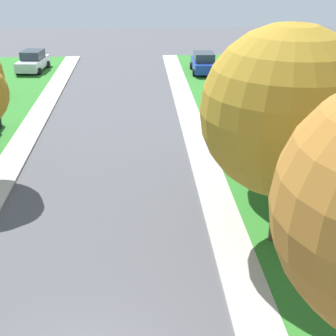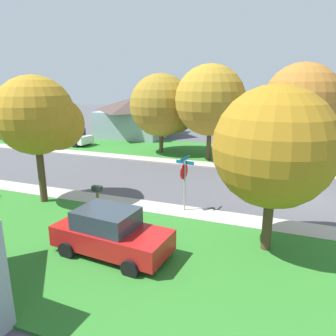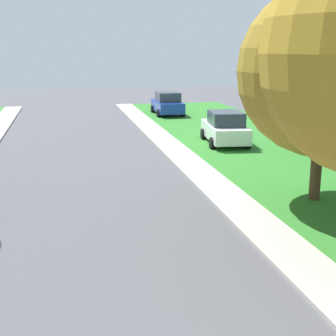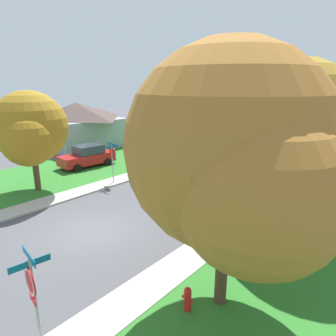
{
  "view_description": "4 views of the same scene",
  "coord_description": "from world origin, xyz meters",
  "px_view_note": "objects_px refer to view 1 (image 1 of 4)",
  "views": [
    {
      "loc": [
        1.6,
        -8.24,
        9.42
      ],
      "look_at": [
        2.7,
        9.8,
        1.4
      ],
      "focal_mm": 52.33,
      "sensor_mm": 36.0,
      "label": 1
    },
    {
      "loc": [
        -18.37,
        0.5,
        6.14
      ],
      "look_at": [
        -1.97,
        6.71,
        1.4
      ],
      "focal_mm": 33.97,
      "sensor_mm": 36.0,
      "label": 2
    },
    {
      "loc": [
        -0.55,
        -2.93,
        4.9
      ],
      "look_at": [
        2.44,
        10.86,
        1.4
      ],
      "focal_mm": 51.56,
      "sensor_mm": 36.0,
      "label": 3
    },
    {
      "loc": [
        10.45,
        -6.87,
        6.39
      ],
      "look_at": [
        -0.98,
        6.38,
        1.4
      ],
      "focal_mm": 31.28,
      "sensor_mm": 36.0,
      "label": 4
    }
  ],
  "objects_px": {
    "car_silver_kerbside_mid": "(33,61)",
    "tree_across_right": "(297,119)",
    "car_white_far_down_street": "(236,103)",
    "tree_sidewalk_mid": "(289,96)",
    "car_blue_near_corner": "(204,63)"
  },
  "relations": [
    {
      "from": "car_white_far_down_street",
      "to": "tree_across_right",
      "type": "xyz_separation_m",
      "value": [
        -1.07,
        -14.57,
        3.75
      ]
    },
    {
      "from": "car_silver_kerbside_mid",
      "to": "tree_across_right",
      "type": "relative_size",
      "value": 0.59
    },
    {
      "from": "car_white_far_down_street",
      "to": "tree_sidewalk_mid",
      "type": "bearing_deg",
      "value": -89.57
    },
    {
      "from": "car_blue_near_corner",
      "to": "car_white_far_down_street",
      "type": "xyz_separation_m",
      "value": [
        0.53,
        -11.78,
        0.0
      ]
    },
    {
      "from": "car_blue_near_corner",
      "to": "car_silver_kerbside_mid",
      "type": "relative_size",
      "value": 0.97
    },
    {
      "from": "car_white_far_down_street",
      "to": "car_blue_near_corner",
      "type": "bearing_deg",
      "value": 92.58
    },
    {
      "from": "car_silver_kerbside_mid",
      "to": "tree_across_right",
      "type": "height_order",
      "value": "tree_across_right"
    },
    {
      "from": "car_white_far_down_street",
      "to": "tree_sidewalk_mid",
      "type": "distance_m",
      "value": 10.49
    },
    {
      "from": "tree_across_right",
      "to": "car_blue_near_corner",
      "type": "bearing_deg",
      "value": 88.82
    },
    {
      "from": "car_silver_kerbside_mid",
      "to": "car_white_far_down_street",
      "type": "bearing_deg",
      "value": -41.71
    },
    {
      "from": "car_silver_kerbside_mid",
      "to": "tree_sidewalk_mid",
      "type": "relative_size",
      "value": 0.65
    },
    {
      "from": "car_silver_kerbside_mid",
      "to": "tree_across_right",
      "type": "bearing_deg",
      "value": -63.56
    },
    {
      "from": "car_blue_near_corner",
      "to": "car_white_far_down_street",
      "type": "relative_size",
      "value": 0.97
    },
    {
      "from": "tree_sidewalk_mid",
      "to": "car_blue_near_corner",
      "type": "bearing_deg",
      "value": 91.59
    },
    {
      "from": "car_white_far_down_street",
      "to": "tree_across_right",
      "type": "bearing_deg",
      "value": -94.2
    }
  ]
}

